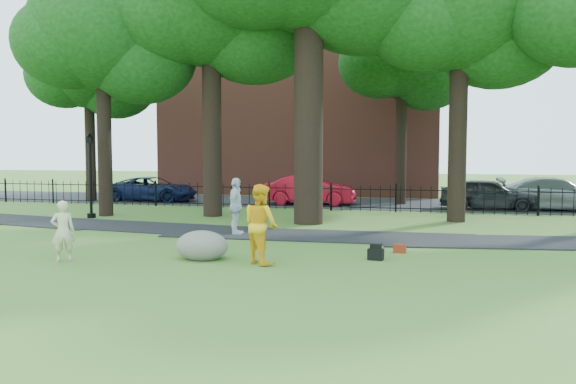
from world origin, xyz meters
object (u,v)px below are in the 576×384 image
(boulder, at_px, (202,244))
(red_sedan, at_px, (311,190))
(lamppost, at_px, (91,177))
(man, at_px, (261,224))
(woman, at_px, (63,231))

(boulder, height_order, red_sedan, red_sedan)
(lamppost, bearing_deg, man, -54.91)
(woman, bearing_deg, boulder, 161.44)
(lamppost, xyz_separation_m, red_sedan, (7.62, 8.03, -0.94))
(woman, bearing_deg, red_sedan, -137.39)
(man, xyz_separation_m, lamppost, (-9.64, 7.49, 0.74))
(boulder, xyz_separation_m, lamppost, (-8.01, 7.30, 1.32))
(red_sedan, bearing_deg, man, -175.42)
(boulder, bearing_deg, woman, -160.97)
(woman, xyz_separation_m, boulder, (3.24, 1.12, -0.37))
(boulder, distance_m, lamppost, 10.92)
(man, relative_size, lamppost, 0.56)
(man, bearing_deg, lamppost, 0.87)
(woman, relative_size, red_sedan, 0.33)
(woman, distance_m, red_sedan, 16.69)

